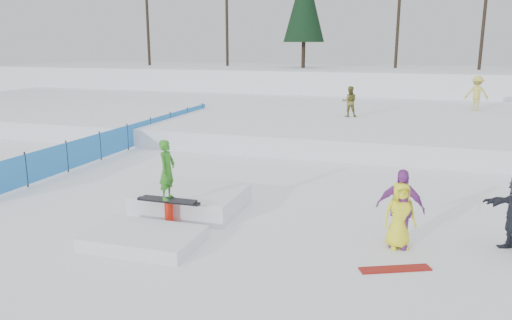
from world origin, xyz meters
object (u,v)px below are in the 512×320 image
(walker_olive, at_px, (350,102))
(spectator_purple, at_px, (400,208))
(safety_fence, at_px, (128,137))
(walker_ygreen, at_px, (477,93))
(jib_rail_feature, at_px, (180,207))
(spectator_yellow, at_px, (400,215))

(walker_olive, bearing_deg, spectator_purple, 90.34)
(safety_fence, height_order, spectator_purple, spectator_purple)
(walker_olive, height_order, walker_ygreen, walker_ygreen)
(jib_rail_feature, bearing_deg, walker_ygreen, 64.70)
(walker_ygreen, height_order, jib_rail_feature, walker_ygreen)
(spectator_purple, xyz_separation_m, spectator_yellow, (0.00, -0.04, -0.13))
(safety_fence, height_order, walker_ygreen, walker_ygreen)
(spectator_purple, bearing_deg, safety_fence, 153.55)
(safety_fence, relative_size, walker_ygreen, 8.74)
(walker_ygreen, bearing_deg, safety_fence, 38.00)
(safety_fence, bearing_deg, walker_olive, 40.21)
(walker_olive, bearing_deg, spectator_yellow, 90.31)
(safety_fence, distance_m, walker_ygreen, 18.17)
(walker_olive, xyz_separation_m, walker_ygreen, (6.12, 4.35, 0.17))
(walker_ygreen, distance_m, spectator_purple, 18.55)
(safety_fence, xyz_separation_m, spectator_yellow, (11.00, -7.07, 0.18))
(safety_fence, xyz_separation_m, jib_rail_feature, (5.71, -6.85, -0.25))
(safety_fence, bearing_deg, spectator_purple, -32.58)
(walker_olive, distance_m, spectator_yellow, 14.25)
(walker_ygreen, relative_size, spectator_purple, 1.06)
(jib_rail_feature, bearing_deg, safety_fence, 129.81)
(spectator_yellow, relative_size, jib_rail_feature, 0.33)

